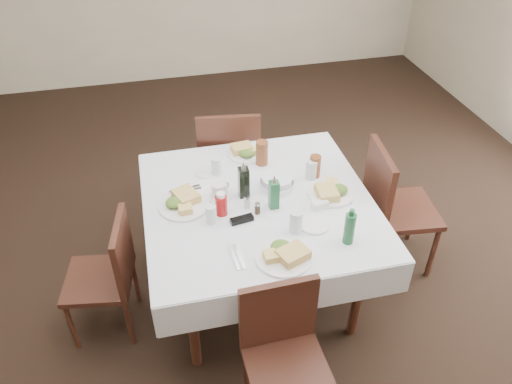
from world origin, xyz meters
TOP-DOWN VIEW (x-y plane):
  - ground_plane at (0.00, 0.00)m, footprint 7.00×7.00m
  - room_shell at (0.00, 0.00)m, footprint 6.04×7.04m
  - dining_table at (0.11, -0.06)m, footprint 1.37×1.37m
  - chair_north at (0.09, 0.76)m, footprint 0.51×0.51m
  - chair_south at (0.04, -0.90)m, footprint 0.41×0.41m
  - chair_east at (1.04, -0.01)m, footprint 0.50×0.50m
  - chair_west at (-0.80, -0.14)m, footprint 0.45×0.45m
  - meal_north at (0.15, 0.45)m, footprint 0.26×0.26m
  - meal_south at (0.13, -0.56)m, footprint 0.30×0.30m
  - meal_east at (0.56, -0.10)m, footprint 0.29×0.29m
  - meal_west at (-0.33, -0.00)m, footprint 0.30×0.30m
  - side_plate_a at (-0.15, 0.30)m, footprint 0.14×0.14m
  - side_plate_b at (0.37, -0.35)m, footprint 0.17×0.17m
  - water_n at (-0.08, 0.27)m, footprint 0.06×0.06m
  - water_s at (0.25, -0.37)m, footprint 0.07×0.07m
  - water_e at (0.49, 0.09)m, footprint 0.07×0.07m
  - water_w at (-0.19, -0.19)m, footprint 0.06×0.06m
  - iced_tea_a at (0.23, 0.32)m, footprint 0.08×0.08m
  - iced_tea_b at (0.52, 0.10)m, footprint 0.07×0.07m
  - bread_basket at (0.26, 0.05)m, footprint 0.21×0.21m
  - oil_cruet_dark at (0.04, 0.01)m, footprint 0.06×0.06m
  - oil_cruet_green at (0.19, -0.14)m, footprint 0.05×0.05m
  - ketchup_bottle at (-0.12, -0.13)m, footprint 0.07×0.07m
  - salt_shaker at (0.04, -0.11)m, footprint 0.04×0.04m
  - pepper_shaker at (0.08, -0.17)m, footprint 0.03×0.03m
  - coffee_mug at (-0.11, 0.02)m, footprint 0.14×0.14m
  - sunglasses at (-0.02, -0.22)m, footprint 0.14×0.06m
  - green_bottle at (0.50, -0.52)m, footprint 0.06×0.06m
  - sugar_caddy at (0.45, -0.21)m, footprint 0.10×0.06m
  - cutlery_n at (0.25, 0.43)m, footprint 0.13×0.20m
  - cutlery_s at (-0.11, -0.50)m, footprint 0.06×0.19m
  - cutlery_e at (0.57, -0.21)m, footprint 0.16×0.05m
  - cutlery_w at (-0.30, 0.14)m, footprint 0.20×0.08m

SIDE VIEW (x-z plane):
  - ground_plane at x=0.00m, z-range 0.00..0.00m
  - chair_west at x=-0.80m, z-range 0.06..0.88m
  - chair_south at x=0.04m, z-range 0.06..0.91m
  - chair_east at x=1.04m, z-range 0.07..1.01m
  - chair_north at x=0.09m, z-range 0.07..1.02m
  - dining_table at x=0.11m, z-range 0.30..1.06m
  - cutlery_e at x=0.57m, z-range 0.76..0.77m
  - cutlery_s at x=-0.11m, z-range 0.76..0.77m
  - cutlery_w at x=-0.30m, z-range 0.76..0.77m
  - cutlery_n at x=0.25m, z-range 0.76..0.77m
  - side_plate_a at x=-0.15m, z-range 0.76..0.77m
  - side_plate_b at x=0.37m, z-range 0.76..0.78m
  - sunglasses at x=-0.02m, z-range 0.76..0.79m
  - meal_north at x=0.15m, z-range 0.76..0.81m
  - sugar_caddy at x=0.45m, z-range 0.76..0.81m
  - meal_east at x=0.56m, z-range 0.76..0.82m
  - meal_south at x=0.13m, z-range 0.76..0.82m
  - meal_west at x=-0.33m, z-range 0.75..0.82m
  - bread_basket at x=0.26m, z-range 0.76..0.83m
  - pepper_shaker at x=0.08m, z-range 0.76..0.84m
  - salt_shaker at x=0.04m, z-range 0.76..0.85m
  - coffee_mug at x=-0.11m, z-range 0.76..0.86m
  - water_w at x=-0.19m, z-range 0.76..0.87m
  - water_n at x=-0.08m, z-range 0.76..0.88m
  - water_e at x=0.49m, z-range 0.76..0.89m
  - water_s at x=0.25m, z-range 0.76..0.90m
  - ketchup_bottle at x=-0.12m, z-range 0.76..0.91m
  - iced_tea_b at x=0.52m, z-range 0.76..0.91m
  - iced_tea_a at x=0.23m, z-range 0.76..0.93m
  - oil_cruet_green at x=0.19m, z-range 0.75..0.98m
  - green_bottle at x=0.50m, z-range 0.75..0.97m
  - oil_cruet_dark at x=0.04m, z-range 0.74..1.00m
  - room_shell at x=0.00m, z-range 0.31..3.11m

